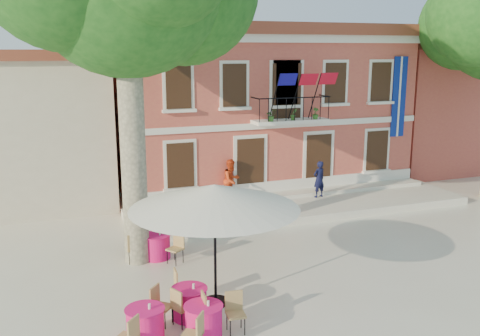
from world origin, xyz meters
The scene contains 11 objects.
ground centered at (0.00, 0.00, 0.00)m, with size 90.00×90.00×0.00m, color beige.
main_building centered at (2.00, 9.99, 3.78)m, with size 13.50×9.59×7.50m.
neighbor_east centered at (14.00, 11.00, 3.22)m, with size 9.40×9.40×6.40m.
terrace centered at (2.00, 4.40, 0.15)m, with size 14.00×3.40×0.30m, color silver.
patio_umbrella centered at (-3.76, -2.22, 2.84)m, with size 4.25×4.25×3.16m.
pedestrian_navy centered at (3.10, 4.95, 1.08)m, with size 0.57×0.37×1.55m, color black.
pedestrian_orange centered at (-0.54, 5.70, 1.17)m, with size 0.85×0.66×1.74m, color red.
cafe_table_0 centered at (-5.79, -3.38, 0.42)m, with size 1.60×1.71×0.95m.
cafe_table_1 centered at (-4.52, -3.69, 0.43)m, with size 1.71×1.86×0.95m.
cafe_table_2 centered at (-4.59, -2.72, 0.42)m, with size 0.90×1.94×0.95m.
cafe_table_3 centered at (-4.56, 1.34, 0.43)m, with size 1.71×1.86×0.95m.
Camera 1 is at (-7.58, -14.34, 6.39)m, focal length 40.00 mm.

